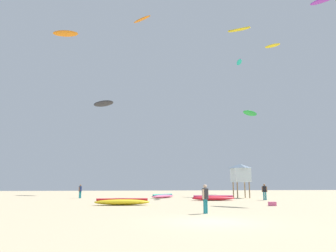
{
  "coord_description": "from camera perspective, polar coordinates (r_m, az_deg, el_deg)",
  "views": [
    {
      "loc": [
        -3.85,
        -14.73,
        1.82
      ],
      "look_at": [
        0.0,
        17.7,
        7.87
      ],
      "focal_mm": 32.87,
      "sensor_mm": 36.0,
      "label": 1
    }
  ],
  "objects": [
    {
      "name": "kite_aloft_1",
      "position": [
        54.82,
        -11.9,
        4.09
      ],
      "size": [
        4.32,
        3.73,
        1.09
      ],
      "color": "#2D2D33"
    },
    {
      "name": "kite_aloft_2",
      "position": [
        48.95,
        -18.48,
        15.97
      ],
      "size": [
        3.66,
        1.25,
        0.89
      ],
      "color": "orange"
    },
    {
      "name": "kite_grounded_far",
      "position": [
        26.41,
        -8.51,
        -13.76
      ],
      "size": [
        4.59,
        1.38,
        0.57
      ],
      "color": "yellow",
      "rests_on": "ground"
    },
    {
      "name": "kite_aloft_5",
      "position": [
        47.27,
        -4.84,
        19.13
      ],
      "size": [
        2.95,
        3.02,
        0.66
      ],
      "color": "orange"
    },
    {
      "name": "person_left",
      "position": [
        35.33,
        17.47,
        -11.35
      ],
      "size": [
        0.52,
        0.39,
        1.71
      ],
      "rotation": [
        0.0,
        0.0,
        4.24
      ],
      "color": "teal",
      "rests_on": "ground"
    },
    {
      "name": "person_midground",
      "position": [
        39.21,
        -15.95,
        -11.36
      ],
      "size": [
        0.37,
        0.47,
        1.64
      ],
      "rotation": [
        0.0,
        0.0,
        5.7
      ],
      "color": "teal",
      "rests_on": "ground"
    },
    {
      "name": "kite_aloft_6",
      "position": [
        47.1,
        13.06,
        11.46
      ],
      "size": [
        1.03,
        2.33,
        0.41
      ],
      "color": "#19B29E"
    },
    {
      "name": "cooler_box",
      "position": [
        26.79,
        18.77,
        -13.5
      ],
      "size": [
        0.56,
        0.36,
        0.32
      ],
      "primitive_type": "cube",
      "color": "#E5598C",
      "rests_on": "ground"
    },
    {
      "name": "kite_grounded_near",
      "position": [
        33.31,
        8.37,
        -13.07
      ],
      "size": [
        4.58,
        1.56,
        0.56
      ],
      "color": "red",
      "rests_on": "ground"
    },
    {
      "name": "ground_plane",
      "position": [
        15.33,
        8.2,
        -17.21
      ],
      "size": [
        120.0,
        120.0,
        0.0
      ],
      "primitive_type": "plane",
      "color": "#C6B28C"
    },
    {
      "name": "kite_aloft_4",
      "position": [
        58.47,
        18.8,
        13.92
      ],
      "size": [
        2.51,
        2.31,
        0.51
      ],
      "color": "yellow"
    },
    {
      "name": "person_foreground",
      "position": [
        19.23,
        6.93,
        -12.84
      ],
      "size": [
        0.44,
        0.44,
        1.72
      ],
      "rotation": [
        0.0,
        0.0,
        5.5
      ],
      "color": "teal",
      "rests_on": "ground"
    },
    {
      "name": "kite_aloft_0",
      "position": [
        44.66,
        26.96,
        20.15
      ],
      "size": [
        2.86,
        3.04,
        0.44
      ],
      "color": "purple"
    },
    {
      "name": "kite_aloft_3",
      "position": [
        56.44,
        13.04,
        17.01
      ],
      "size": [
        4.0,
        3.03,
        0.64
      ],
      "color": "yellow"
    },
    {
      "name": "kite_aloft_7",
      "position": [
        56.72,
        14.99,
        2.32
      ],
      "size": [
        4.28,
        3.89,
        0.91
      ],
      "color": "green"
    },
    {
      "name": "kite_grounded_mid",
      "position": [
        38.22,
        -0.99,
        -12.87
      ],
      "size": [
        3.57,
        3.68,
        0.47
      ],
      "color": "#E5598C",
      "rests_on": "ground"
    },
    {
      "name": "lifeguard_tower",
      "position": [
        39.48,
        13.3,
        -8.42
      ],
      "size": [
        2.3,
        2.3,
        4.15
      ],
      "color": "#8C704C",
      "rests_on": "ground"
    }
  ]
}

